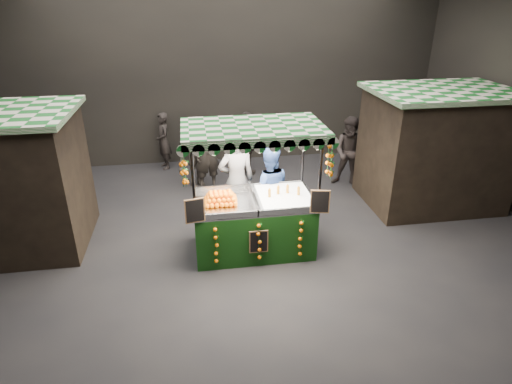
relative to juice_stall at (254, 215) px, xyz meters
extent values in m
plane|color=black|center=(-0.14, -0.06, -0.75)|extent=(12.00, 12.00, 0.00)
cube|color=black|center=(-0.14, 4.94, 1.75)|extent=(12.00, 0.10, 5.00)
cube|color=black|center=(-0.14, -5.06, 1.75)|extent=(12.00, 0.10, 5.00)
cube|color=black|center=(4.26, 1.44, 0.50)|extent=(2.80, 2.00, 2.50)
cube|color=#13581C|center=(4.26, 1.44, 1.80)|extent=(3.00, 2.20, 0.10)
cube|color=black|center=(-0.01, 0.04, -0.26)|extent=(2.14, 1.17, 0.97)
cube|color=#A9ABB0|center=(-0.01, 0.04, 0.24)|extent=(2.14, 1.17, 0.04)
cylinder|color=black|center=(-1.05, -0.52, 0.42)|extent=(0.05, 0.05, 2.34)
cylinder|color=black|center=(1.03, -0.52, 0.42)|extent=(0.05, 0.05, 2.34)
cylinder|color=black|center=(-1.05, 0.59, 0.42)|extent=(0.05, 0.05, 2.34)
cylinder|color=black|center=(1.03, 0.59, 0.42)|extent=(0.05, 0.05, 2.34)
cube|color=#13581C|center=(-0.01, 0.04, 1.62)|extent=(2.38, 1.41, 0.08)
cube|color=white|center=(0.57, 0.04, 0.30)|extent=(0.95, 1.05, 0.08)
cube|color=black|center=(-1.06, -0.57, 0.47)|extent=(0.33, 0.09, 0.43)
cube|color=black|center=(1.04, -0.57, 0.47)|extent=(0.33, 0.09, 0.43)
cube|color=black|center=(-0.01, -0.58, -0.21)|extent=(0.33, 0.02, 0.43)
imported|color=slate|center=(-0.19, 1.03, 0.25)|extent=(0.78, 0.55, 2.00)
imported|color=#2A4689|center=(0.43, 0.80, 0.12)|extent=(0.92, 0.75, 1.75)
imported|color=black|center=(-0.68, 2.93, 0.15)|extent=(0.75, 0.59, 1.80)
imported|color=black|center=(2.80, 2.60, 0.13)|extent=(1.07, 1.01, 1.75)
imported|color=#2D2825|center=(0.38, 3.70, 0.10)|extent=(1.00, 0.99, 1.70)
imported|color=#2E2A25|center=(-0.94, 3.13, 0.11)|extent=(1.27, 1.18, 1.72)
imported|color=black|center=(-4.64, 2.82, 0.22)|extent=(1.10, 0.89, 1.95)
imported|color=#2E2725|center=(4.36, 2.53, 0.20)|extent=(1.66, 1.63, 1.90)
imported|color=black|center=(-1.78, 4.54, 0.02)|extent=(0.53, 0.65, 1.54)
camera|label=1|loc=(-1.05, -6.79, 3.68)|focal=30.01mm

